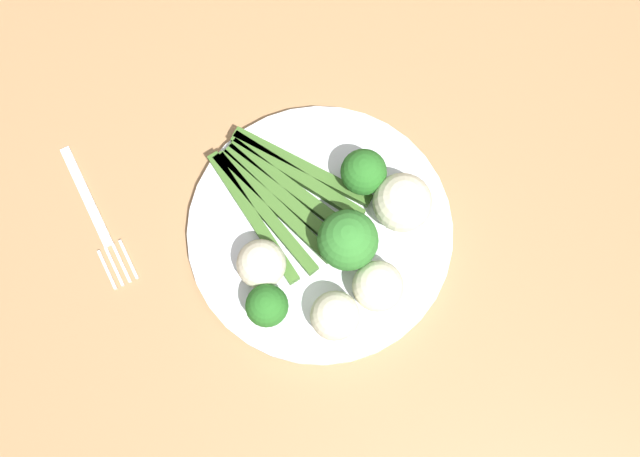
{
  "coord_description": "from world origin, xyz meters",
  "views": [
    {
      "loc": [
        0.09,
        0.24,
        1.51
      ],
      "look_at": [
        0.05,
        0.06,
        0.77
      ],
      "focal_mm": 42.05,
      "sensor_mm": 36.0,
      "label": 1
    }
  ],
  "objects_px": {
    "fork": "(96,217)",
    "broccoli_near_center": "(348,240)",
    "cauliflower_front": "(402,203)",
    "cauliflower_mid": "(378,286)",
    "cauliflower_edge": "(261,264)",
    "cauliflower_back_right": "(335,316)",
    "dining_table": "(348,197)",
    "plate": "(320,231)",
    "broccoli_right": "(267,306)",
    "asparagus_bundle": "(281,195)",
    "broccoli_back": "(364,172)"
  },
  "relations": [
    {
      "from": "plate",
      "to": "cauliflower_front",
      "type": "height_order",
      "value": "cauliflower_front"
    },
    {
      "from": "broccoli_back",
      "to": "broccoli_near_center",
      "type": "bearing_deg",
      "value": 63.64
    },
    {
      "from": "broccoli_near_center",
      "to": "asparagus_bundle",
      "type": "bearing_deg",
      "value": -53.6
    },
    {
      "from": "broccoli_back",
      "to": "cauliflower_back_right",
      "type": "relative_size",
      "value": 1.18
    },
    {
      "from": "fork",
      "to": "broccoli_near_center",
      "type": "bearing_deg",
      "value": 54.36
    },
    {
      "from": "dining_table",
      "to": "cauliflower_back_right",
      "type": "distance_m",
      "value": 0.21
    },
    {
      "from": "broccoli_right",
      "to": "fork",
      "type": "relative_size",
      "value": 0.31
    },
    {
      "from": "broccoli_right",
      "to": "cauliflower_edge",
      "type": "height_order",
      "value": "broccoli_right"
    },
    {
      "from": "cauliflower_front",
      "to": "cauliflower_mid",
      "type": "xyz_separation_m",
      "value": [
        0.04,
        0.07,
        -0.0
      ]
    },
    {
      "from": "dining_table",
      "to": "fork",
      "type": "distance_m",
      "value": 0.29
    },
    {
      "from": "cauliflower_back_right",
      "to": "cauliflower_edge",
      "type": "relative_size",
      "value": 0.99
    },
    {
      "from": "asparagus_bundle",
      "to": "dining_table",
      "type": "bearing_deg",
      "value": 66.85
    },
    {
      "from": "broccoli_right",
      "to": "cauliflower_mid",
      "type": "height_order",
      "value": "same"
    },
    {
      "from": "asparagus_bundle",
      "to": "cauliflower_back_right",
      "type": "height_order",
      "value": "cauliflower_back_right"
    },
    {
      "from": "plate",
      "to": "dining_table",
      "type": "bearing_deg",
      "value": -129.33
    },
    {
      "from": "broccoli_near_center",
      "to": "cauliflower_edge",
      "type": "bearing_deg",
      "value": -0.21
    },
    {
      "from": "broccoli_near_center",
      "to": "cauliflower_edge",
      "type": "distance_m",
      "value": 0.09
    },
    {
      "from": "cauliflower_front",
      "to": "broccoli_right",
      "type": "bearing_deg",
      "value": 24.58
    },
    {
      "from": "cauliflower_mid",
      "to": "broccoli_back",
      "type": "bearing_deg",
      "value": -96.88
    },
    {
      "from": "plate",
      "to": "asparagus_bundle",
      "type": "bearing_deg",
      "value": -54.81
    },
    {
      "from": "cauliflower_edge",
      "to": "cauliflower_front",
      "type": "bearing_deg",
      "value": -169.57
    },
    {
      "from": "broccoli_right",
      "to": "cauliflower_edge",
      "type": "distance_m",
      "value": 0.04
    },
    {
      "from": "broccoli_right",
      "to": "cauliflower_edge",
      "type": "xyz_separation_m",
      "value": [
        -0.0,
        -0.04,
        -0.0
      ]
    },
    {
      "from": "broccoli_right",
      "to": "asparagus_bundle",
      "type": "bearing_deg",
      "value": -108.71
    },
    {
      "from": "cauliflower_back_right",
      "to": "dining_table",
      "type": "bearing_deg",
      "value": -110.13
    },
    {
      "from": "asparagus_bundle",
      "to": "fork",
      "type": "distance_m",
      "value": 0.2
    },
    {
      "from": "plate",
      "to": "cauliflower_mid",
      "type": "height_order",
      "value": "cauliflower_mid"
    },
    {
      "from": "plate",
      "to": "fork",
      "type": "relative_size",
      "value": 1.65
    },
    {
      "from": "broccoli_back",
      "to": "cauliflower_edge",
      "type": "xyz_separation_m",
      "value": [
        0.12,
        0.07,
        -0.01
      ]
    },
    {
      "from": "cauliflower_mid",
      "to": "dining_table",
      "type": "bearing_deg",
      "value": -93.67
    },
    {
      "from": "cauliflower_back_right",
      "to": "fork",
      "type": "relative_size",
      "value": 0.29
    },
    {
      "from": "broccoli_right",
      "to": "cauliflower_back_right",
      "type": "height_order",
      "value": "broccoli_right"
    },
    {
      "from": "broccoli_near_center",
      "to": "cauliflower_front",
      "type": "relative_size",
      "value": 1.23
    },
    {
      "from": "cauliflower_back_right",
      "to": "fork",
      "type": "height_order",
      "value": "cauliflower_back_right"
    },
    {
      "from": "broccoli_near_center",
      "to": "fork",
      "type": "distance_m",
      "value": 0.27
    },
    {
      "from": "dining_table",
      "to": "plate",
      "type": "height_order",
      "value": "plate"
    },
    {
      "from": "broccoli_near_center",
      "to": "cauliflower_mid",
      "type": "xyz_separation_m",
      "value": [
        -0.02,
        0.05,
        -0.02
      ]
    },
    {
      "from": "asparagus_bundle",
      "to": "cauliflower_front",
      "type": "distance_m",
      "value": 0.12
    },
    {
      "from": "cauliflower_front",
      "to": "cauliflower_mid",
      "type": "relative_size",
      "value": 1.18
    },
    {
      "from": "plate",
      "to": "broccoli_back",
      "type": "distance_m",
      "value": 0.08
    },
    {
      "from": "plate",
      "to": "fork",
      "type": "xyz_separation_m",
      "value": [
        0.22,
        -0.07,
        -0.01
      ]
    },
    {
      "from": "cauliflower_edge",
      "to": "fork",
      "type": "bearing_deg",
      "value": -31.3
    },
    {
      "from": "dining_table",
      "to": "broccoli_near_center",
      "type": "bearing_deg",
      "value": 72.22
    },
    {
      "from": "broccoli_back",
      "to": "broccoli_near_center",
      "type": "relative_size",
      "value": 0.78
    },
    {
      "from": "dining_table",
      "to": "plate",
      "type": "xyz_separation_m",
      "value": [
        0.05,
        0.06,
        0.11
      ]
    },
    {
      "from": "dining_table",
      "to": "cauliflower_mid",
      "type": "bearing_deg",
      "value": 86.33
    },
    {
      "from": "plate",
      "to": "cauliflower_back_right",
      "type": "height_order",
      "value": "cauliflower_back_right"
    },
    {
      "from": "broccoli_near_center",
      "to": "fork",
      "type": "bearing_deg",
      "value": -21.56
    },
    {
      "from": "broccoli_right",
      "to": "cauliflower_mid",
      "type": "bearing_deg",
      "value": 177.19
    },
    {
      "from": "cauliflower_mid",
      "to": "broccoli_near_center",
      "type": "bearing_deg",
      "value": -67.98
    }
  ]
}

